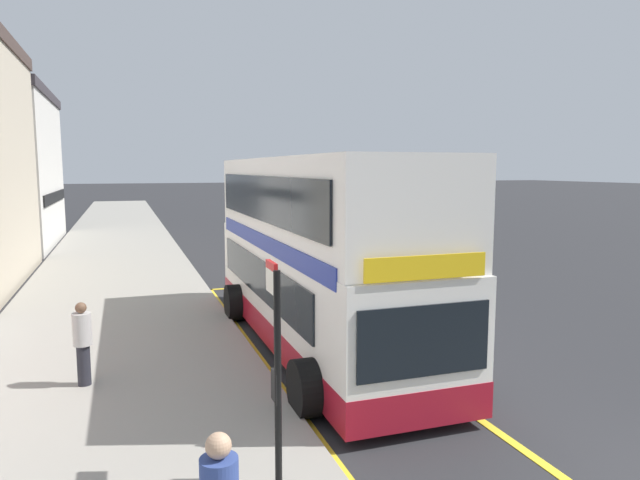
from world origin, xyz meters
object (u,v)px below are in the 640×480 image
at_px(double_decker_bus, 315,259).
at_px(parked_car_silver_distant, 267,216).
at_px(parked_car_navy_ahead, 328,227).
at_px(bus_stop_sign, 276,359).
at_px(pedestrian_further_back, 83,341).

distance_m(double_decker_bus, parked_car_silver_distant, 27.33).
bearing_deg(parked_car_silver_distant, parked_car_navy_ahead, 103.70).
height_order(bus_stop_sign, pedestrian_further_back, bus_stop_sign).
bearing_deg(pedestrian_further_back, double_decker_bus, 14.64).
relative_size(bus_stop_sign, parked_car_navy_ahead, 0.68).
relative_size(parked_car_silver_distant, pedestrian_further_back, 2.66).
distance_m(bus_stop_sign, parked_car_navy_ahead, 26.09).
xyz_separation_m(bus_stop_sign, pedestrian_further_back, (-2.54, 4.48, -0.82)).
height_order(double_decker_bus, parked_car_navy_ahead, double_decker_bus).
bearing_deg(parked_car_navy_ahead, double_decker_bus, -113.31).
height_order(double_decker_bus, bus_stop_sign, double_decker_bus).
relative_size(bus_stop_sign, parked_car_silver_distant, 0.68).
bearing_deg(pedestrian_further_back, parked_car_silver_distant, 69.68).
xyz_separation_m(parked_car_silver_distant, parked_car_navy_ahead, (1.59, -8.24, 0.00)).
distance_m(parked_car_silver_distant, parked_car_navy_ahead, 8.40).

